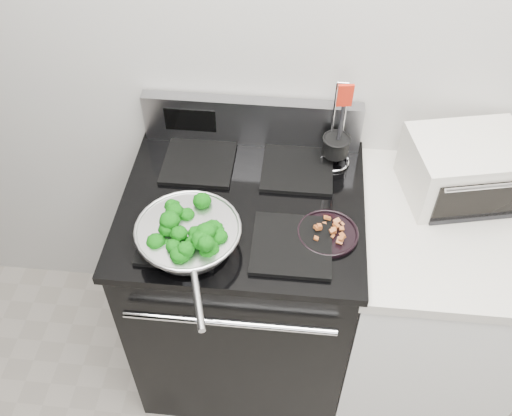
# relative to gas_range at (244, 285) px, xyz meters

# --- Properties ---
(back_wall) EXTENTS (4.00, 0.02, 2.70)m
(back_wall) POSITION_rel_gas_range_xyz_m (0.30, 0.34, 0.86)
(back_wall) COLOR #B3B0A9
(back_wall) RESTS_ON ground
(gas_range) EXTENTS (0.79, 0.69, 1.13)m
(gas_range) POSITION_rel_gas_range_xyz_m (0.00, 0.00, 0.00)
(gas_range) COLOR black
(gas_range) RESTS_ON floor
(counter) EXTENTS (0.62, 0.68, 0.92)m
(counter) POSITION_rel_gas_range_xyz_m (0.68, -0.00, -0.03)
(counter) COLOR white
(counter) RESTS_ON floor
(skillet) EXTENTS (0.32, 0.49, 0.07)m
(skillet) POSITION_rel_gas_range_xyz_m (-0.14, -0.20, 0.51)
(skillet) COLOR silver
(skillet) RESTS_ON gas_range
(broccoli_pile) EXTENTS (0.25, 0.25, 0.09)m
(broccoli_pile) POSITION_rel_gas_range_xyz_m (-0.14, -0.20, 0.53)
(broccoli_pile) COLOR #043106
(broccoli_pile) RESTS_ON skillet
(bacon_plate) EXTENTS (0.19, 0.19, 0.04)m
(bacon_plate) POSITION_rel_gas_range_xyz_m (0.28, -0.12, 0.48)
(bacon_plate) COLOR black
(bacon_plate) RESTS_ON gas_range
(utensil_holder) EXTENTS (0.11, 0.11, 0.33)m
(utensil_holder) POSITION_rel_gas_range_xyz_m (0.29, 0.22, 0.52)
(utensil_holder) COLOR silver
(utensil_holder) RESTS_ON gas_range
(toaster_oven) EXTENTS (0.41, 0.35, 0.21)m
(toaster_oven) POSITION_rel_gas_range_xyz_m (0.71, 0.15, 0.54)
(toaster_oven) COLOR silver
(toaster_oven) RESTS_ON counter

